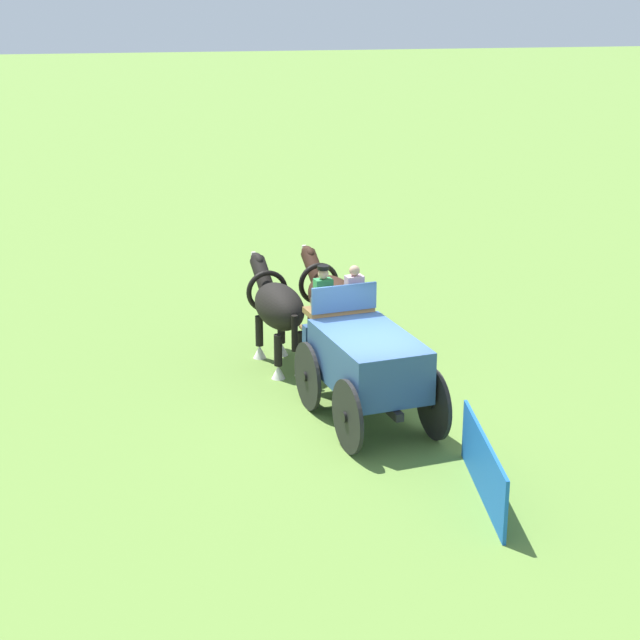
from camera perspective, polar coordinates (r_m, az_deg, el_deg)
ground_plane at (r=20.55m, az=2.65°, el=-5.65°), size 220.00×220.00×0.00m
show_wagon at (r=20.21m, az=2.52°, el=-2.19°), size 5.82×2.39×2.83m
draft_horse_near at (r=23.09m, az=-2.36°, el=0.73°), size 3.01×1.28×2.25m
draft_horse_off at (r=23.49m, az=0.65°, el=1.13°), size 3.21×1.32×2.27m
sponsor_banner at (r=17.72m, az=8.99°, el=-8.01°), size 3.18×0.46×1.10m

